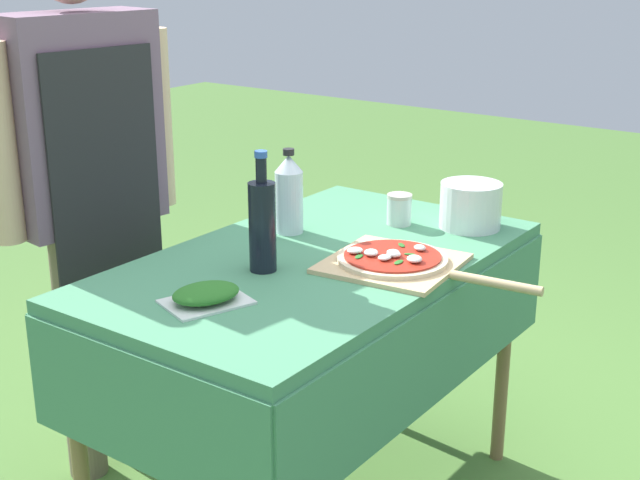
{
  "coord_description": "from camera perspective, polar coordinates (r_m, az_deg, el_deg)",
  "views": [
    {
      "loc": [
        -1.77,
        -1.3,
        1.56
      ],
      "look_at": [
        0.03,
        0.0,
        0.82
      ],
      "focal_mm": 50.0,
      "sensor_mm": 36.0,
      "label": 1
    }
  ],
  "objects": [
    {
      "name": "sauce_jar",
      "position": [
        2.6,
        5.09,
        1.85
      ],
      "size": [
        0.07,
        0.07,
        0.09
      ],
      "color": "silver",
      "rests_on": "prep_table"
    },
    {
      "name": "herb_container",
      "position": [
        2.05,
        -7.31,
        -3.5
      ],
      "size": [
        0.23,
        0.2,
        0.04
      ],
      "rotation": [
        0.0,
        0.0,
        -0.35
      ],
      "color": "silver",
      "rests_on": "prep_table"
    },
    {
      "name": "pizza_on_peel",
      "position": [
        2.27,
        4.94,
        -1.37
      ],
      "size": [
        0.35,
        0.56,
        0.05
      ],
      "rotation": [
        0.0,
        0.0,
        0.1
      ],
      "color": "#D1B27F",
      "rests_on": "prep_table"
    },
    {
      "name": "prep_table",
      "position": [
        2.37,
        -0.36,
        -3.16
      ],
      "size": [
        1.27,
        0.74,
        0.78
      ],
      "color": "#478960",
      "rests_on": "ground"
    },
    {
      "name": "oil_bottle",
      "position": [
        2.21,
        -3.71,
        1.04
      ],
      "size": [
        0.07,
        0.07,
        0.31
      ],
      "color": "black",
      "rests_on": "prep_table"
    },
    {
      "name": "water_bottle",
      "position": [
        2.5,
        -1.99,
        2.99
      ],
      "size": [
        0.08,
        0.08,
        0.24
      ],
      "color": "silver",
      "rests_on": "prep_table"
    },
    {
      "name": "mixing_tub",
      "position": [
        2.59,
        9.61,
        2.2
      ],
      "size": [
        0.18,
        0.18,
        0.13
      ],
      "primitive_type": "cylinder",
      "color": "silver",
      "rests_on": "prep_table"
    },
    {
      "name": "person_cook",
      "position": [
        2.62,
        -14.69,
        4.07
      ],
      "size": [
        0.59,
        0.24,
        1.59
      ],
      "rotation": [
        0.0,
        0.0,
        3.01
      ],
      "color": "#70604C",
      "rests_on": "ground"
    }
  ]
}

